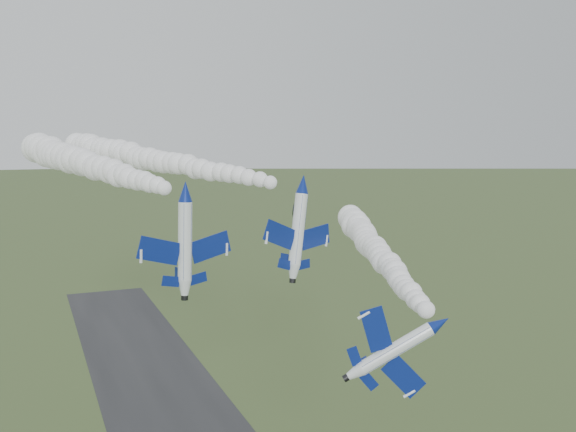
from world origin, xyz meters
The scene contains 6 objects.
jet_lead centered at (11.65, -7.42, 34.01)m, with size 5.77×11.12×8.15m.
smoke_trail_jet_lead centered at (21.69, 21.37, 35.40)m, with size 4.45×55.37×4.45m, color white, non-canonical shape.
jet_pair_left centered at (-6.41, 16.10, 45.00)m, with size 11.66×13.69×3.40m.
smoke_trail_jet_pair_left centered at (-14.22, 47.60, 46.97)m, with size 5.46×58.08×5.46m, color white, non-canonical shape.
jet_pair_right centered at (8.51, 16.84, 45.35)m, with size 11.17×12.99×3.54m.
smoke_trail_jet_pair_right centered at (-3.30, 51.21, 47.37)m, with size 4.97×65.64×4.97m, color white, non-canonical shape.
Camera 1 is at (-23.45, -55.14, 51.26)m, focal length 40.00 mm.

